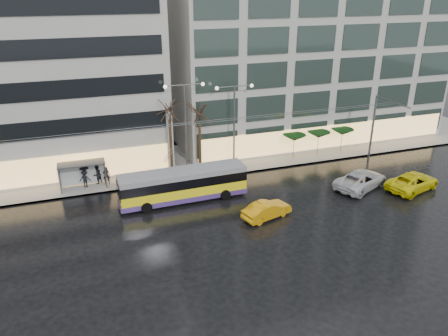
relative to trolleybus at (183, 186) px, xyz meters
name	(u,v)px	position (x,y,z in m)	size (l,w,h in m)	color
ground	(198,230)	(-0.21, -5.27, -1.40)	(140.00, 140.00, 0.00)	black
sidewalk	(180,162)	(1.79, 8.73, -1.33)	(80.00, 10.00, 0.15)	gray
kerb	(192,180)	(1.79, 3.78, -1.33)	(80.00, 0.10, 0.15)	slate
building_right	(306,30)	(18.79, 13.73, 11.25)	(32.00, 14.00, 25.00)	#AAA8A2
trolleybus	(183,186)	(0.00, 0.00, 0.00)	(11.23, 4.44, 5.19)	yellow
catenary	(183,144)	(0.79, 2.67, 2.85)	(42.24, 5.12, 7.00)	#595B60
bus_shelter	(78,170)	(-8.60, 5.42, 0.56)	(4.20, 1.60, 2.51)	#595B60
street_lamp_near	(185,117)	(1.79, 5.53, 4.59)	(3.96, 0.36, 9.03)	#595B60
street_lamp_far	(234,115)	(6.79, 5.53, 4.31)	(3.96, 0.36, 8.53)	#595B60
tree_a	(169,106)	(0.29, 5.73, 5.68)	(3.20, 3.20, 8.40)	black
tree_b	(199,110)	(3.29, 5.93, 5.00)	(3.20, 3.20, 7.70)	black
parasol_a	(294,138)	(13.79, 5.73, 1.04)	(2.50, 2.50, 2.65)	#595B60
parasol_b	(319,135)	(16.79, 5.73, 1.04)	(2.50, 2.50, 2.65)	#595B60
parasol_c	(342,132)	(19.79, 5.73, 1.04)	(2.50, 2.50, 2.65)	#595B60
taxi_b	(267,210)	(5.65, -5.27, -0.70)	(1.50, 4.29, 1.41)	orange
taxi_c	(413,182)	(20.64, -4.84, -0.61)	(2.62, 5.68, 1.58)	yellow
sedan_silver	(361,180)	(16.31, -2.95, -0.58)	(2.73, 5.93, 1.65)	silver
pedestrian_a	(106,170)	(-6.09, 5.43, 0.18)	(0.97, 0.99, 2.19)	black
pedestrian_b	(97,174)	(-6.92, 5.85, -0.34)	(1.11, 1.11, 1.82)	black
pedestrian_c	(85,176)	(-8.04, 5.34, -0.14)	(1.21, 0.99, 2.11)	black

